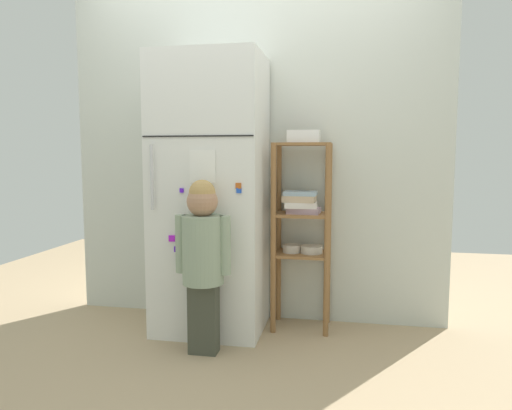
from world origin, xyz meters
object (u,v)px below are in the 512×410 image
refrigerator (210,195)px  fruit_bin (304,137)px  child_standing (203,249)px  pantry_shelf_unit (302,220)px

refrigerator → fruit_bin: 0.73m
child_standing → fruit_bin: (0.54, 0.53, 0.67)m
child_standing → pantry_shelf_unit: bearing=44.6°
refrigerator → fruit_bin: size_ratio=8.74×
refrigerator → pantry_shelf_unit: size_ratio=1.45×
refrigerator → fruit_bin: bearing=12.3°
fruit_bin → pantry_shelf_unit: bearing=-160.1°
child_standing → fruit_bin: 1.01m
refrigerator → pantry_shelf_unit: (0.60, 0.13, -0.17)m
refrigerator → child_standing: 0.49m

